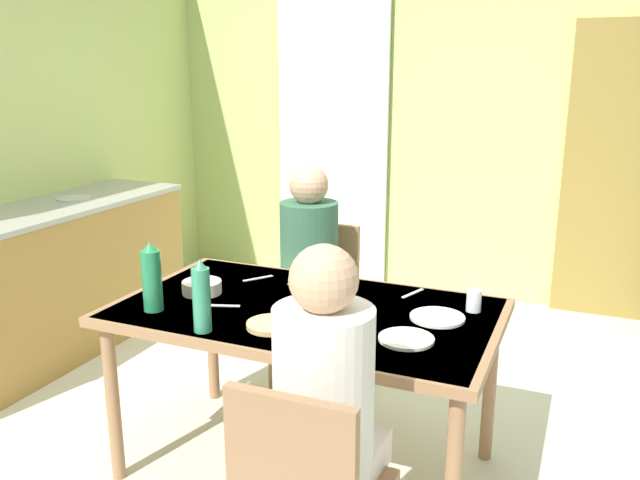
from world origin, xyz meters
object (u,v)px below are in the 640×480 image
person_far_diner (308,250)px  water_bottle_green_near (202,298)px  kitchen_counter (46,282)px  dining_table (306,323)px  person_near_diner (325,386)px  chair_far_diner (319,294)px  serving_bowl_center (202,287)px  water_bottle_green_far (152,279)px

person_far_diner → water_bottle_green_near: bearing=92.0°
kitchen_counter → water_bottle_green_near: 1.93m
water_bottle_green_near → dining_table: bearing=56.0°
dining_table → kitchen_counter: bearing=166.0°
kitchen_counter → person_far_diner: bearing=6.4°
water_bottle_green_near → person_near_diner: bearing=-25.5°
chair_far_diner → serving_bowl_center: (-0.20, -0.82, 0.27)m
person_near_diner → serving_bowl_center: (-0.85, 0.65, -0.01)m
person_far_diner → chair_far_diner: bearing=-90.0°
dining_table → water_bottle_green_far: bearing=-154.4°
chair_far_diner → water_bottle_green_far: water_bottle_green_far is taller
serving_bowl_center → water_bottle_green_near: bearing=-56.5°
kitchen_counter → person_near_diner: bearing=-26.6°
person_far_diner → water_bottle_green_far: 0.97m
chair_far_diner → serving_bowl_center: 0.88m
kitchen_counter → chair_far_diner: size_ratio=2.29×
kitchen_counter → person_far_diner: person_far_diner is taller
person_near_diner → water_bottle_green_far: bearing=156.5°
person_near_diner → person_far_diner: same height
dining_table → person_far_diner: person_far_diner is taller
dining_table → chair_far_diner: bearing=109.7°
dining_table → water_bottle_green_near: size_ratio=5.55×
dining_table → serving_bowl_center: size_ratio=9.13×
person_near_diner → water_bottle_green_near: 0.69m
person_far_diner → serving_bowl_center: size_ratio=4.53×
water_bottle_green_near → water_bottle_green_far: bearing=160.6°
water_bottle_green_near → chair_far_diner: bearing=91.8°
person_far_diner → water_bottle_green_near: (0.04, -1.04, 0.09)m
dining_table → chair_far_diner: (-0.29, 0.80, -0.18)m
kitchen_counter → person_near_diner: person_near_diner is taller
water_bottle_green_far → serving_bowl_center: water_bottle_green_far is taller
person_far_diner → serving_bowl_center: person_far_diner is taller
kitchen_counter → person_far_diner: size_ratio=2.58×
kitchen_counter → dining_table: size_ratio=1.28×
person_near_diner → kitchen_counter: bearing=153.4°
serving_bowl_center → water_bottle_green_far: bearing=-105.0°
dining_table → person_far_diner: size_ratio=2.02×
person_far_diner → dining_table: bearing=113.3°
kitchen_counter → serving_bowl_center: kitchen_counter is taller
person_near_diner → person_far_diner: bearing=116.1°
person_far_diner → water_bottle_green_near: size_ratio=2.75×
dining_table → serving_bowl_center: serving_bowl_center is taller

